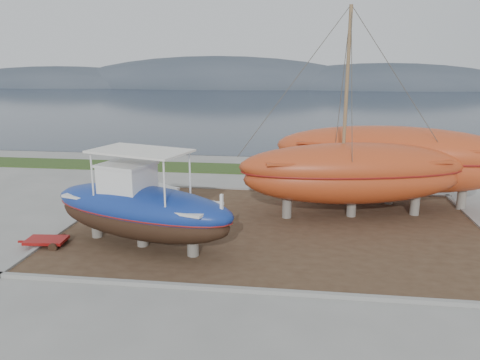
% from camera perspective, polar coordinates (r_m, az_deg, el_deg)
% --- Properties ---
extents(ground, '(140.00, 140.00, 0.00)m').
position_cam_1_polar(ground, '(17.29, 3.39, -10.40)').
color(ground, gray).
rests_on(ground, ground).
extents(dirt_patch, '(18.00, 12.00, 0.06)m').
position_cam_1_polar(dirt_patch, '(20.98, 4.20, -5.81)').
color(dirt_patch, '#422D1E').
rests_on(dirt_patch, ground).
extents(curb_frame, '(18.60, 12.60, 0.15)m').
position_cam_1_polar(curb_frame, '(20.97, 4.20, -5.69)').
color(curb_frame, gray).
rests_on(curb_frame, ground).
extents(grass_strip, '(44.00, 3.00, 0.08)m').
position_cam_1_polar(grass_strip, '(32.02, 5.43, 1.21)').
color(grass_strip, '#284219').
rests_on(grass_strip, ground).
extents(sea, '(260.00, 100.00, 0.04)m').
position_cam_1_polar(sea, '(86.00, 6.86, 9.28)').
color(sea, '#1A2535').
rests_on(sea, ground).
extents(mountain_ridge, '(200.00, 36.00, 20.00)m').
position_cam_1_polar(mountain_ridge, '(140.88, 7.19, 11.14)').
color(mountain_ridge, '#333D49').
rests_on(mountain_ridge, ground).
extents(blue_caique, '(8.45, 4.84, 3.89)m').
position_cam_1_polar(blue_caique, '(18.66, -12.03, -2.27)').
color(blue_caique, navy).
rests_on(blue_caique, dirt_patch).
extents(white_dinghy, '(4.85, 3.31, 1.37)m').
position_cam_1_polar(white_dinghy, '(23.84, -11.67, -1.81)').
color(white_dinghy, white).
rests_on(white_dinghy, dirt_patch).
extents(orange_sailboat, '(11.14, 5.21, 9.52)m').
position_cam_1_polar(orange_sailboat, '(21.99, 14.07, 7.58)').
color(orange_sailboat, '#B03F1B').
rests_on(orange_sailboat, dirt_patch).
extents(orange_bare_hull, '(12.33, 5.40, 3.91)m').
position_cam_1_polar(orange_bare_hull, '(25.05, 17.97, 1.56)').
color(orange_bare_hull, '#B03F1B').
rests_on(orange_bare_hull, dirt_patch).
extents(red_trailer, '(2.41, 1.36, 0.33)m').
position_cam_1_polar(red_trailer, '(20.43, -22.51, -7.07)').
color(red_trailer, '#9D1311').
rests_on(red_trailer, ground).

